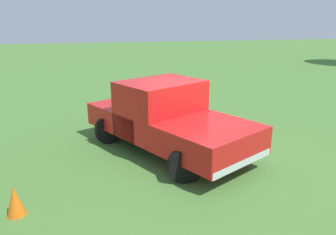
% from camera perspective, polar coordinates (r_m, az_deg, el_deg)
% --- Properties ---
extents(ground_plane, '(80.00, 80.00, 0.00)m').
position_cam_1_polar(ground_plane, '(8.31, 5.65, -6.73)').
color(ground_plane, '#477533').
extents(pickup_truck, '(4.02, 5.10, 1.79)m').
position_cam_1_polar(pickup_truck, '(8.41, -0.55, 0.33)').
color(pickup_truck, black).
rests_on(pickup_truck, ground_plane).
extents(traffic_cone, '(0.32, 0.32, 0.55)m').
position_cam_1_polar(traffic_cone, '(6.46, -25.00, -12.97)').
color(traffic_cone, orange).
rests_on(traffic_cone, ground_plane).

